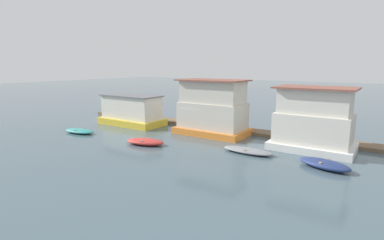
{
  "coord_description": "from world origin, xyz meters",
  "views": [
    {
      "loc": [
        15.2,
        -23.39,
        6.37
      ],
      "look_at": [
        0.0,
        -1.0,
        1.4
      ],
      "focal_mm": 28.0,
      "sensor_mm": 36.0,
      "label": 1
    }
  ],
  "objects_px": {
    "houseboat_yellow": "(131,111)",
    "dinghy_teal": "(79,131)",
    "dinghy_navy": "(324,164)",
    "mooring_post_centre": "(159,114)",
    "dinghy_red": "(145,142)",
    "houseboat_orange": "(212,109)",
    "dinghy_grey": "(248,151)",
    "houseboat_white": "(314,121)"
  },
  "relations": [
    {
      "from": "houseboat_yellow",
      "to": "dinghy_teal",
      "type": "xyz_separation_m",
      "value": [
        -1.08,
        -5.82,
        -1.31
      ]
    },
    {
      "from": "dinghy_teal",
      "to": "dinghy_red",
      "type": "relative_size",
      "value": 0.98
    },
    {
      "from": "dinghy_grey",
      "to": "houseboat_white",
      "type": "bearing_deg",
      "value": 44.98
    },
    {
      "from": "houseboat_yellow",
      "to": "houseboat_white",
      "type": "relative_size",
      "value": 1.2
    },
    {
      "from": "houseboat_white",
      "to": "dinghy_teal",
      "type": "height_order",
      "value": "houseboat_white"
    },
    {
      "from": "dinghy_red",
      "to": "mooring_post_centre",
      "type": "distance_m",
      "value": 9.07
    },
    {
      "from": "houseboat_yellow",
      "to": "dinghy_navy",
      "type": "height_order",
      "value": "houseboat_yellow"
    },
    {
      "from": "houseboat_yellow",
      "to": "dinghy_navy",
      "type": "distance_m",
      "value": 20.51
    },
    {
      "from": "dinghy_red",
      "to": "mooring_post_centre",
      "type": "height_order",
      "value": "mooring_post_centre"
    },
    {
      "from": "dinghy_teal",
      "to": "dinghy_navy",
      "type": "distance_m",
      "value": 21.43
    },
    {
      "from": "houseboat_yellow",
      "to": "mooring_post_centre",
      "type": "bearing_deg",
      "value": 46.35
    },
    {
      "from": "dinghy_teal",
      "to": "dinghy_grey",
      "type": "xyz_separation_m",
      "value": [
        15.96,
        2.88,
        -0.01
      ]
    },
    {
      "from": "houseboat_white",
      "to": "dinghy_navy",
      "type": "height_order",
      "value": "houseboat_white"
    },
    {
      "from": "dinghy_navy",
      "to": "houseboat_yellow",
      "type": "bearing_deg",
      "value": 170.69
    },
    {
      "from": "houseboat_yellow",
      "to": "mooring_post_centre",
      "type": "xyz_separation_m",
      "value": [
        2.06,
        2.16,
        -0.5
      ]
    },
    {
      "from": "dinghy_red",
      "to": "dinghy_navy",
      "type": "bearing_deg",
      "value": 9.06
    },
    {
      "from": "houseboat_white",
      "to": "dinghy_grey",
      "type": "distance_m",
      "value": 5.56
    },
    {
      "from": "houseboat_yellow",
      "to": "dinghy_navy",
      "type": "bearing_deg",
      "value": -9.31
    },
    {
      "from": "dinghy_teal",
      "to": "dinghy_navy",
      "type": "height_order",
      "value": "dinghy_navy"
    },
    {
      "from": "houseboat_yellow",
      "to": "dinghy_red",
      "type": "bearing_deg",
      "value": -37.77
    },
    {
      "from": "houseboat_orange",
      "to": "dinghy_red",
      "type": "height_order",
      "value": "houseboat_orange"
    },
    {
      "from": "dinghy_grey",
      "to": "houseboat_yellow",
      "type": "bearing_deg",
      "value": 168.81
    },
    {
      "from": "mooring_post_centre",
      "to": "dinghy_grey",
      "type": "bearing_deg",
      "value": -21.71
    },
    {
      "from": "houseboat_yellow",
      "to": "dinghy_red",
      "type": "height_order",
      "value": "houseboat_yellow"
    },
    {
      "from": "houseboat_orange",
      "to": "dinghy_teal",
      "type": "height_order",
      "value": "houseboat_orange"
    },
    {
      "from": "dinghy_teal",
      "to": "dinghy_red",
      "type": "bearing_deg",
      "value": 2.88
    },
    {
      "from": "houseboat_white",
      "to": "mooring_post_centre",
      "type": "xyz_separation_m",
      "value": [
        -16.48,
        1.44,
        -1.2
      ]
    },
    {
      "from": "houseboat_yellow",
      "to": "dinghy_teal",
      "type": "height_order",
      "value": "houseboat_yellow"
    },
    {
      "from": "dinghy_grey",
      "to": "dinghy_navy",
      "type": "distance_m",
      "value": 5.33
    },
    {
      "from": "houseboat_yellow",
      "to": "houseboat_orange",
      "type": "xyz_separation_m",
      "value": [
        9.54,
        0.98,
        0.84
      ]
    },
    {
      "from": "houseboat_orange",
      "to": "dinghy_grey",
      "type": "bearing_deg",
      "value": -36.34
    },
    {
      "from": "dinghy_navy",
      "to": "dinghy_teal",
      "type": "bearing_deg",
      "value": -173.27
    },
    {
      "from": "houseboat_yellow",
      "to": "dinghy_teal",
      "type": "distance_m",
      "value": 6.07
    },
    {
      "from": "houseboat_orange",
      "to": "houseboat_white",
      "type": "height_order",
      "value": "houseboat_orange"
    },
    {
      "from": "houseboat_orange",
      "to": "houseboat_white",
      "type": "xyz_separation_m",
      "value": [
        9.0,
        -0.27,
        -0.14
      ]
    },
    {
      "from": "dinghy_grey",
      "to": "dinghy_teal",
      "type": "bearing_deg",
      "value": -169.78
    },
    {
      "from": "houseboat_white",
      "to": "mooring_post_centre",
      "type": "distance_m",
      "value": 16.59
    },
    {
      "from": "houseboat_yellow",
      "to": "houseboat_orange",
      "type": "relative_size",
      "value": 1.08
    },
    {
      "from": "houseboat_orange",
      "to": "dinghy_red",
      "type": "bearing_deg",
      "value": -111.73
    },
    {
      "from": "houseboat_white",
      "to": "dinghy_teal",
      "type": "xyz_separation_m",
      "value": [
        -19.63,
        -6.54,
        -2.01
      ]
    },
    {
      "from": "houseboat_yellow",
      "to": "dinghy_red",
      "type": "distance_m",
      "value": 8.93
    },
    {
      "from": "houseboat_white",
      "to": "mooring_post_centre",
      "type": "height_order",
      "value": "houseboat_white"
    }
  ]
}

